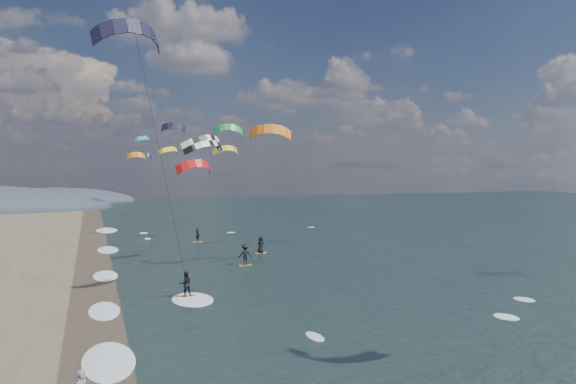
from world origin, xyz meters
name	(u,v)px	position (x,y,z in m)	size (l,w,h in m)	color
ground	(409,377)	(0.00, 0.00, 0.00)	(260.00, 260.00, 0.00)	black
wet_sand_strip	(95,336)	(-12.00, 10.00, 0.00)	(3.00, 240.00, 0.00)	#382D23
kitesurfer_near_b	(154,124)	(-8.69, 12.62, 10.87)	(7.03, 8.60, 16.64)	orange
far_kitesurfers	(242,249)	(1.03, 30.70, 0.88)	(5.47, 16.80, 1.83)	orange
bg_kite_field	(186,144)	(-0.51, 53.23, 11.40)	(14.94, 76.43, 6.40)	teal
shoreline_surf	(116,311)	(-10.80, 14.75, 0.00)	(2.40, 79.40, 0.11)	white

